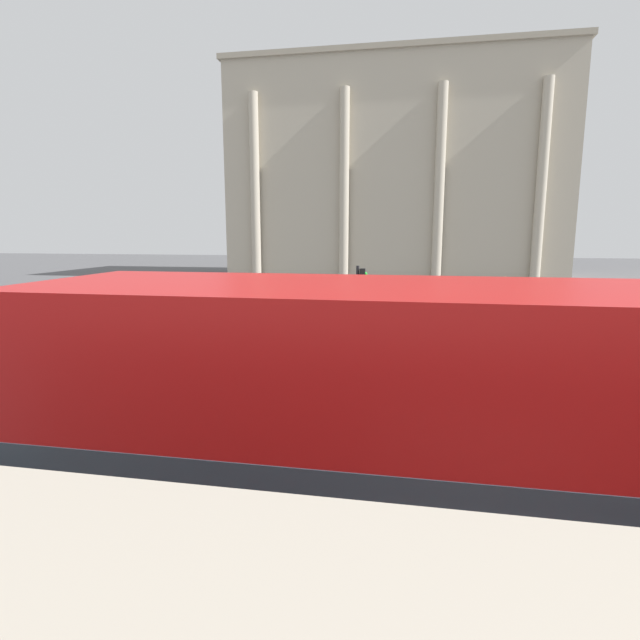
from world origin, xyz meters
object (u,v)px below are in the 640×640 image
pedestrian_grey (595,308)px  pedestrian_white (447,359)px  double_decker_bus (521,460)px  pedestrian_yellow (316,339)px  traffic_light_near (537,330)px  plaza_building_left (395,176)px  traffic_light_mid (359,298)px  pedestrian_blue (505,287)px

pedestrian_grey → pedestrian_white: bearing=49.0°
double_decker_bus → pedestrian_yellow: size_ratio=6.47×
traffic_light_near → pedestrian_grey: size_ratio=2.06×
double_decker_bus → plaza_building_left: (-3.38, 50.58, 8.36)m
double_decker_bus → pedestrian_white: 9.95m
double_decker_bus → traffic_light_near: size_ratio=3.00×
traffic_light_mid → pedestrian_grey: 13.79m
pedestrian_yellow → pedestrian_white: bearing=-115.4°
double_decker_bus → pedestrian_grey: bearing=72.9°
traffic_light_mid → double_decker_bus: bearing=-76.8°
pedestrian_blue → pedestrian_grey: (2.72, -9.29, -0.01)m
traffic_light_near → pedestrian_yellow: (-6.38, 4.27, -1.39)m
pedestrian_grey → traffic_light_near: bearing=59.9°
pedestrian_blue → pedestrian_grey: pedestrian_blue is taller
plaza_building_left → traffic_light_mid: bearing=-89.6°
double_decker_bus → traffic_light_near: double_decker_bus is taller
pedestrian_white → pedestrian_blue: bearing=-44.7°
double_decker_bus → pedestrian_grey: size_ratio=6.19×
pedestrian_white → pedestrian_blue: size_ratio=0.94×
pedestrian_blue → traffic_light_near: bearing=27.5°
double_decker_bus → pedestrian_blue: bearing=83.5°
pedestrian_blue → double_decker_bus: bearing=26.1°
traffic_light_near → traffic_light_mid: (-4.98, 5.57, -0.04)m
pedestrian_yellow → pedestrian_blue: (9.62, 18.91, 0.06)m
plaza_building_left → traffic_light_mid: size_ratio=9.51×
pedestrian_yellow → traffic_light_mid: bearing=-47.8°
pedestrian_yellow → double_decker_bus: bearing=-159.9°
double_decker_bus → traffic_light_near: 7.85m
double_decker_bus → traffic_light_mid: double_decker_bus is taller
double_decker_bus → traffic_light_mid: bearing=106.2°
plaza_building_left → pedestrian_grey: bearing=-68.9°
double_decker_bus → traffic_light_near: bearing=79.1°
pedestrian_yellow → pedestrian_blue: bearing=-27.6°
plaza_building_left → pedestrian_grey: plaza_building_left is taller
traffic_light_mid → pedestrian_grey: (10.93, 8.31, -1.30)m
plaza_building_left → pedestrian_yellow: size_ratio=20.17×
plaza_building_left → pedestrian_blue: size_ratio=19.14×
plaza_building_left → pedestrian_yellow: (-1.12, -38.70, -9.74)m
pedestrian_white → pedestrian_grey: size_ratio=0.95×
traffic_light_near → pedestrian_yellow: 7.80m
double_decker_bus → plaza_building_left: size_ratio=0.32×
traffic_light_near → pedestrian_white: 3.28m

